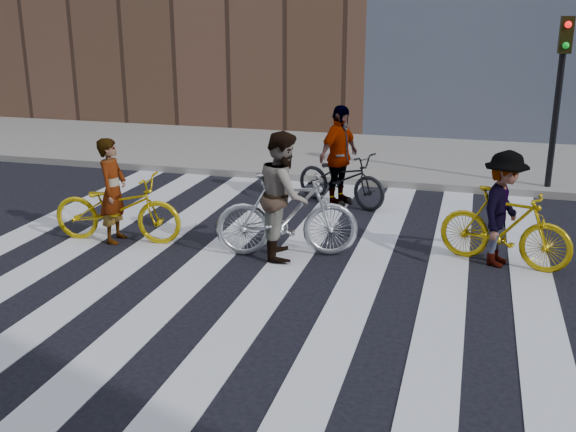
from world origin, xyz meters
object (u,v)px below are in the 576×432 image
at_px(rider_right, 503,209).
at_px(rider_rear, 339,156).
at_px(rider_left, 113,191).
at_px(bike_dark_rear, 341,178).
at_px(bike_silver_mid, 287,215).
at_px(rider_mid, 284,195).
at_px(bike_yellow_left, 117,208).
at_px(bike_yellow_right, 505,227).
at_px(traffic_signal, 561,75).

relative_size(rider_right, rider_rear, 0.89).
bearing_deg(rider_left, bike_dark_rear, -51.07).
relative_size(rider_left, rider_rear, 0.89).
relative_size(bike_silver_mid, rider_right, 1.26).
xyz_separation_m(rider_mid, rider_rear, (0.22, 2.84, -0.00)).
distance_m(bike_yellow_left, bike_yellow_right, 5.71).
bearing_deg(bike_silver_mid, bike_dark_rear, -20.28).
height_order(bike_silver_mid, rider_left, rider_left).
relative_size(bike_silver_mid, rider_left, 1.27).
xyz_separation_m(bike_yellow_left, rider_left, (-0.05, 0.00, 0.28)).
distance_m(rider_left, rider_mid, 2.68).
height_order(bike_yellow_left, bike_yellow_right, bike_yellow_right).
distance_m(traffic_signal, bike_yellow_right, 4.56).
relative_size(bike_yellow_left, bike_yellow_right, 1.10).
bearing_deg(rider_mid, rider_left, 76.04).
bearing_deg(rider_right, bike_yellow_left, 112.20).
xyz_separation_m(rider_left, rider_mid, (2.68, 0.09, 0.11)).
bearing_deg(bike_yellow_right, rider_left, 112.11).
height_order(traffic_signal, bike_yellow_left, traffic_signal).
height_order(rider_left, rider_mid, rider_mid).
bearing_deg(bike_dark_rear, rider_right, -107.16).
distance_m(bike_yellow_left, rider_mid, 2.66).
bearing_deg(rider_right, bike_dark_rear, 65.64).
xyz_separation_m(bike_silver_mid, rider_rear, (0.17, 2.84, 0.29)).
relative_size(bike_dark_rear, rider_left, 1.17).
relative_size(bike_silver_mid, rider_mid, 1.12).
bearing_deg(rider_right, rider_rear, 66.15).
bearing_deg(bike_dark_rear, bike_yellow_left, 159.16).
bearing_deg(rider_right, rider_left, 112.15).
distance_m(bike_yellow_left, rider_right, 5.67).
distance_m(traffic_signal, rider_mid, 6.22).
height_order(bike_yellow_right, bike_dark_rear, bike_yellow_right).
relative_size(traffic_signal, bike_dark_rear, 1.77).
xyz_separation_m(traffic_signal, rider_left, (-6.67, -4.66, -1.47)).
relative_size(bike_dark_rear, rider_rear, 1.03).
distance_m(traffic_signal, rider_right, 4.48).
xyz_separation_m(bike_yellow_right, rider_left, (-5.74, -0.55, 0.26)).
xyz_separation_m(bike_yellow_left, bike_silver_mid, (2.68, 0.09, 0.09)).
xyz_separation_m(bike_silver_mid, rider_left, (-2.73, -0.09, 0.19)).
height_order(rider_mid, rider_right, rider_mid).
xyz_separation_m(bike_yellow_left, bike_dark_rear, (2.90, 2.93, -0.04)).
distance_m(bike_yellow_right, bike_dark_rear, 3.67).
bearing_deg(bike_yellow_left, rider_rear, -50.09).
relative_size(traffic_signal, bike_yellow_right, 1.81).
relative_size(bike_yellow_right, rider_mid, 1.00).
relative_size(rider_left, rider_right, 0.99).
xyz_separation_m(bike_yellow_right, rider_mid, (-3.06, -0.46, 0.36)).
relative_size(bike_yellow_right, bike_dark_rear, 0.97).
xyz_separation_m(bike_dark_rear, rider_right, (2.74, -2.38, 0.32)).
bearing_deg(rider_rear, rider_mid, -160.62).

